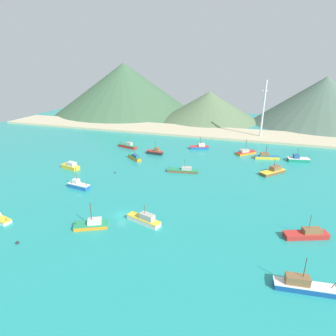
# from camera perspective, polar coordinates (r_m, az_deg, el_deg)

# --- Properties ---
(ground) EXTENTS (260.00, 280.00, 0.50)m
(ground) POSITION_cam_1_polar(r_m,az_deg,el_deg) (101.71, -1.68, -1.41)
(ground) COLOR teal
(fishing_boat_0) EXTENTS (9.01, 5.51, 5.56)m
(fishing_boat_0) POSITION_cam_1_polar(r_m,az_deg,el_deg) (131.94, 6.36, 4.20)
(fishing_boat_0) COLOR #1E5BA8
(fishing_boat_0) RESTS_ON ground
(fishing_boat_1) EXTENTS (8.70, 4.65, 5.55)m
(fishing_boat_1) POSITION_cam_1_polar(r_m,az_deg,el_deg) (125.77, 24.54, 1.63)
(fishing_boat_1) COLOR #198466
(fishing_boat_1) RESTS_ON ground
(fishing_boat_2) EXTENTS (7.79, 3.37, 6.79)m
(fishing_boat_2) POSITION_cam_1_polar(r_m,az_deg,el_deg) (94.75, -17.47, -3.29)
(fishing_boat_2) COLOR #1E5BA8
(fishing_boat_2) RESTS_ON ground
(fishing_boat_3) EXTENTS (8.09, 4.64, 2.85)m
(fishing_boat_3) POSITION_cam_1_polar(r_m,az_deg,el_deg) (112.40, -18.87, 0.35)
(fishing_boat_3) COLOR gold
(fishing_boat_3) RESTS_ON ground
(fishing_boat_4) EXTENTS (9.68, 5.07, 5.07)m
(fishing_boat_4) POSITION_cam_1_polar(r_m,az_deg,el_deg) (72.01, -4.71, -10.19)
(fishing_boat_4) COLOR silver
(fishing_boat_4) RESTS_ON ground
(fishing_boat_5) EXTENTS (8.79, 8.54, 6.60)m
(fishing_boat_5) POSITION_cam_1_polar(r_m,az_deg,el_deg) (128.01, 15.22, 3.04)
(fishing_boat_5) COLOR orange
(fishing_boat_5) RESTS_ON ground
(fishing_boat_6) EXTENTS (10.09, 4.21, 6.07)m
(fishing_boat_6) POSITION_cam_1_polar(r_m,az_deg,el_deg) (124.13, 19.06, 2.15)
(fishing_boat_6) COLOR gold
(fishing_boat_6) RESTS_ON ground
(fishing_boat_7) EXTENTS (8.55, 6.39, 6.60)m
(fishing_boat_7) POSITION_cam_1_polar(r_m,az_deg,el_deg) (72.70, -14.99, -10.80)
(fishing_boat_7) COLOR orange
(fishing_boat_7) RESTS_ON ground
(fishing_boat_8) EXTENTS (7.26, 2.71, 6.27)m
(fishing_boat_8) POSITION_cam_1_polar(r_m,az_deg,el_deg) (123.57, -2.59, 3.23)
(fishing_boat_8) COLOR #232328
(fishing_boat_8) RESTS_ON ground
(fishing_boat_9) EXTENTS (9.26, 9.70, 5.31)m
(fishing_boat_9) POSITION_cam_1_polar(r_m,az_deg,el_deg) (108.81, 20.29, -0.56)
(fishing_boat_9) COLOR brown
(fishing_boat_9) RESTS_ON ground
(fishing_boat_10) EXTENTS (11.48, 4.20, 5.20)m
(fishing_boat_10) POSITION_cam_1_polar(r_m,az_deg,el_deg) (103.60, 3.12, -0.44)
(fishing_boat_10) COLOR brown
(fishing_boat_10) RESTS_ON ground
(fishing_boat_11) EXTENTS (9.88, 4.80, 6.45)m
(fishing_boat_11) POSITION_cam_1_polar(r_m,az_deg,el_deg) (134.14, -8.05, 4.43)
(fishing_boat_11) COLOR red
(fishing_boat_11) RESTS_ON ground
(fishing_boat_12) EXTENTS (10.30, 5.98, 5.76)m
(fishing_boat_12) POSITION_cam_1_polar(r_m,az_deg,el_deg) (73.77, 26.03, -11.78)
(fishing_boat_12) COLOR red
(fishing_boat_12) RESTS_ON ground
(fishing_boat_13) EXTENTS (7.45, 6.08, 5.88)m
(fishing_boat_13) POSITION_cam_1_polar(r_m,az_deg,el_deg) (117.53, -6.67, 2.13)
(fishing_boat_13) COLOR orange
(fishing_boat_13) RESTS_ON ground
(fishing_boat_15) EXTENTS (10.41, 3.35, 6.79)m
(fishing_boat_15) POSITION_cam_1_polar(r_m,az_deg,el_deg) (58.89, 25.22, -20.39)
(fishing_boat_15) COLOR #14478C
(fishing_boat_15) RESTS_ON ground
(buoy_0) EXTENTS (0.79, 0.79, 0.79)m
(buoy_0) POSITION_cam_1_polar(r_m,az_deg,el_deg) (73.20, -27.89, -13.08)
(buoy_0) COLOR #232328
(buoy_0) RESTS_ON ground
(buoy_1) EXTENTS (0.62, 0.62, 0.62)m
(buoy_1) POSITION_cam_1_polar(r_m,az_deg,el_deg) (104.64, -10.52, -0.90)
(buoy_1) COLOR #232328
(buoy_1) RESTS_ON ground
(beach_strip) EXTENTS (247.00, 25.96, 1.20)m
(beach_strip) POSITION_cam_1_polar(r_m,az_deg,el_deg) (162.97, 6.18, 7.25)
(beach_strip) COLOR #C6B793
(beach_strip) RESTS_ON ground
(hill_west) EXTENTS (105.86, 105.86, 36.73)m
(hill_west) POSITION_cam_1_polar(r_m,az_deg,el_deg) (231.02, -8.68, 15.52)
(hill_west) COLOR #3D6042
(hill_west) RESTS_ON ground
(hill_central) EXTENTS (65.61, 65.61, 18.92)m
(hill_central) POSITION_cam_1_polar(r_m,az_deg,el_deg) (199.05, 8.21, 12.18)
(hill_central) COLOR #56704C
(hill_central) RESTS_ON ground
(hill_east) EXTENTS (83.04, 83.04, 29.28)m
(hill_east) POSITION_cam_1_polar(r_m,az_deg,el_deg) (206.34, 28.59, 11.70)
(hill_east) COLOR #4C6656
(hill_east) RESTS_ON ground
(radio_tower) EXTENTS (2.93, 2.34, 29.26)m
(radio_tower) POSITION_cam_1_polar(r_m,az_deg,el_deg) (154.53, 18.50, 11.02)
(radio_tower) COLOR silver
(radio_tower) RESTS_ON ground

